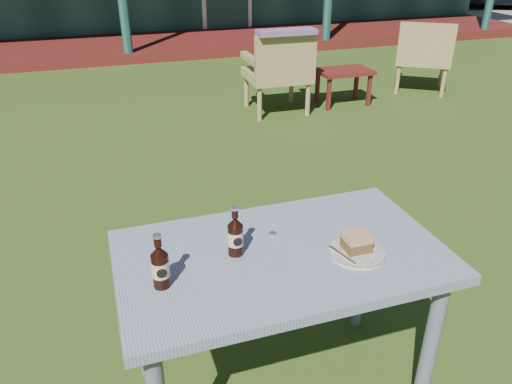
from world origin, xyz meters
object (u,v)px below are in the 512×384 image
object	(u,v)px
cola_bottle_near	(235,236)
side_table	(344,75)
cafe_table	(281,274)
armchair_left	(280,69)
cola_bottle_far	(160,266)
armchair_right	(424,53)
plate	(357,252)
cake_slice	(356,242)

from	to	relation	value
cola_bottle_near	side_table	world-z (taller)	cola_bottle_near
cafe_table	armchair_left	xyz separation A→B (m)	(1.32, 3.49, -0.13)
cola_bottle_far	armchair_right	bearing A→B (deg)	45.59
cola_bottle_near	side_table	bearing A→B (deg)	57.04
cola_bottle_far	side_table	xyz separation A→B (m)	(2.57, 3.63, -0.46)
armchair_left	plate	bearing A→B (deg)	-106.43
armchair_right	side_table	world-z (taller)	armchair_right
plate	armchair_right	distance (m)	4.86
plate	armchair_right	bearing A→B (deg)	51.85
armchair_left	cake_slice	bearing A→B (deg)	-106.47
cake_slice	side_table	xyz separation A→B (m)	(1.87, 3.65, -0.42)
plate	side_table	distance (m)	4.13
cola_bottle_near	cola_bottle_far	xyz separation A→B (m)	(-0.28, -0.10, 0.00)
cola_bottle_near	armchair_right	xyz separation A→B (m)	(3.42, 3.68, -0.32)
cola_bottle_far	side_table	world-z (taller)	cola_bottle_far
cafe_table	armchair_left	world-z (taller)	armchair_left
side_table	cake_slice	bearing A→B (deg)	-117.06
armchair_left	armchair_right	size ratio (longest dim) A/B	1.02
cola_bottle_near	cafe_table	bearing A→B (deg)	-14.66
cola_bottle_near	armchair_right	world-z (taller)	cola_bottle_near
cake_slice	armchair_right	bearing A→B (deg)	51.76
armchair_left	armchair_right	distance (m)	1.96
side_table	cola_bottle_far	bearing A→B (deg)	-125.32
cola_bottle_far	side_table	bearing A→B (deg)	54.68
plate	side_table	bearing A→B (deg)	63.01
cafe_table	cake_slice	xyz separation A→B (m)	(0.26, -0.09, 0.15)
cola_bottle_far	armchair_right	size ratio (longest dim) A/B	0.24
cake_slice	cola_bottle_near	world-z (taller)	cola_bottle_near
cola_bottle_near	armchair_left	bearing A→B (deg)	66.80
plate	cake_slice	world-z (taller)	cake_slice
cafe_table	armchair_right	bearing A→B (deg)	48.81
cake_slice	cola_bottle_far	distance (m)	0.71
cake_slice	cola_bottle_far	xyz separation A→B (m)	(-0.70, 0.03, 0.03)
cola_bottle_far	armchair_left	bearing A→B (deg)	63.61
plate	cola_bottle_near	size ratio (longest dim) A/B	1.05
side_table	armchair_right	bearing A→B (deg)	7.64
cola_bottle_far	armchair_left	distance (m)	3.98
armchair_right	cake_slice	bearing A→B (deg)	-128.24
cola_bottle_far	armchair_right	xyz separation A→B (m)	(3.70, 3.78, -0.32)
armchair_left	side_table	distance (m)	0.83
cola_bottle_near	armchair_right	distance (m)	5.03
cafe_table	cola_bottle_near	size ratio (longest dim) A/B	6.17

